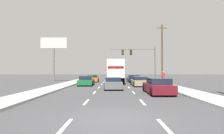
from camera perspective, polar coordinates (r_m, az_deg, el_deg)
ground_plane at (r=32.47m, az=0.54°, el=-4.50°), size 140.00×140.00×0.00m
sidewalk_right at (r=28.22m, az=13.74°, el=-4.83°), size 2.32×80.00×0.14m
sidewalk_left at (r=28.20m, az=-12.63°, el=-4.84°), size 2.32×80.00×0.14m
lane_markings at (r=28.97m, az=0.55°, el=-4.90°), size 3.54×57.00×0.01m
car_orange at (r=32.63m, az=-5.85°, el=-3.54°), size 2.11×4.31×1.18m
car_green at (r=24.88m, az=-7.81°, el=-4.21°), size 2.03×4.36×1.24m
box_truck at (r=28.53m, az=0.88°, el=-0.93°), size 2.70×8.10×3.48m
car_gray at (r=19.79m, az=0.23°, el=-4.99°), size 2.00×4.44×1.23m
car_navy at (r=32.15m, az=6.55°, el=-3.53°), size 2.07×4.66×1.18m
car_tan at (r=24.02m, az=8.37°, el=-4.37°), size 2.02×4.49×1.17m
car_maroon at (r=16.09m, az=13.74°, el=-5.74°), size 1.94×4.46×1.30m
traffic_signal_mast at (r=36.98m, az=7.34°, el=3.65°), size 8.87×0.69×6.76m
utility_pole_mid at (r=33.36m, az=14.93°, el=4.32°), size 1.80×0.28×9.82m
roadside_billboard at (r=35.49m, az=-17.24°, el=5.09°), size 4.71×0.36×7.86m
pedestrian_near_corner at (r=24.22m, az=15.29°, el=-3.26°), size 0.38×0.38×1.70m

